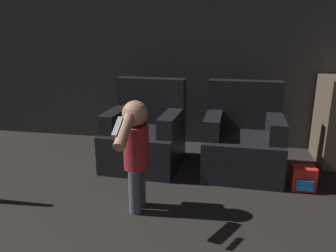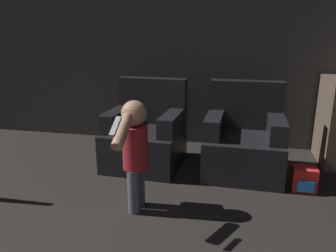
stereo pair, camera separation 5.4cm
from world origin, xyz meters
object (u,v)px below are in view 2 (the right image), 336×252
(armchair_right, at_px, (244,142))
(person_toddler, at_px, (135,148))
(armchair_left, at_px, (146,135))
(toy_backpack, at_px, (304,179))

(armchair_right, height_order, person_toddler, armchair_right)
(armchair_left, relative_size, armchair_right, 1.00)
(armchair_right, bearing_deg, toy_backpack, -30.92)
(toy_backpack, bearing_deg, armchair_right, 147.46)
(person_toddler, bearing_deg, armchair_left, 14.38)
(armchair_left, distance_m, toy_backpack, 1.65)
(armchair_left, xyz_separation_m, person_toddler, (0.18, -0.98, 0.22))
(armchair_right, xyz_separation_m, person_toddler, (-0.86, -0.98, 0.22))
(person_toddler, xyz_separation_m, toy_backpack, (1.41, 0.63, -0.43))
(armchair_left, relative_size, toy_backpack, 4.08)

